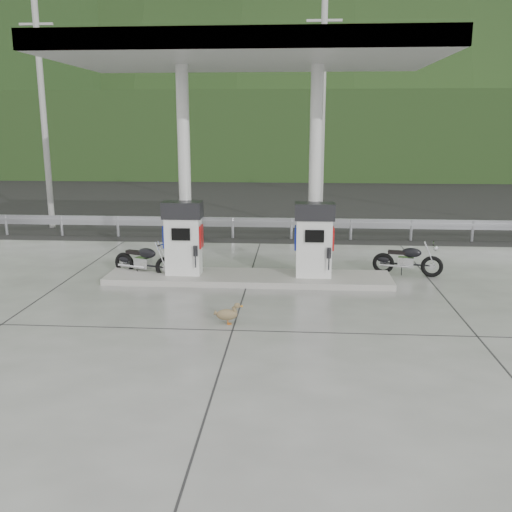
# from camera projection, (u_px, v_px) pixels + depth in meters

# --- Properties ---
(ground) EXTENTS (160.00, 160.00, 0.00)m
(ground) POSITION_uv_depth(u_px,v_px,m) (238.00, 314.00, 11.68)
(ground) COLOR black
(ground) RESTS_ON ground
(forecourt_apron) EXTENTS (18.00, 14.00, 0.02)m
(forecourt_apron) POSITION_uv_depth(u_px,v_px,m) (238.00, 314.00, 11.68)
(forecourt_apron) COLOR slate
(forecourt_apron) RESTS_ON ground
(pump_island) EXTENTS (7.00, 1.40, 0.15)m
(pump_island) POSITION_uv_depth(u_px,v_px,m) (248.00, 278.00, 14.09)
(pump_island) COLOR gray
(pump_island) RESTS_ON forecourt_apron
(gas_pump_left) EXTENTS (0.95, 0.55, 1.80)m
(gas_pump_left) POSITION_uv_depth(u_px,v_px,m) (183.00, 238.00, 13.98)
(gas_pump_left) COLOR silver
(gas_pump_left) RESTS_ON pump_island
(gas_pump_right) EXTENTS (0.95, 0.55, 1.80)m
(gas_pump_right) POSITION_uv_depth(u_px,v_px,m) (314.00, 240.00, 13.75)
(gas_pump_right) COLOR silver
(gas_pump_right) RESTS_ON pump_island
(canopy_column_left) EXTENTS (0.30, 0.30, 5.00)m
(canopy_column_left) POSITION_uv_depth(u_px,v_px,m) (185.00, 171.00, 14.00)
(canopy_column_left) COLOR white
(canopy_column_left) RESTS_ON pump_island
(canopy_column_right) EXTENTS (0.30, 0.30, 5.00)m
(canopy_column_right) POSITION_uv_depth(u_px,v_px,m) (315.00, 172.00, 13.78)
(canopy_column_right) COLOR white
(canopy_column_right) RESTS_ON pump_island
(canopy_roof) EXTENTS (8.50, 5.00, 0.40)m
(canopy_roof) POSITION_uv_depth(u_px,v_px,m) (248.00, 53.00, 12.89)
(canopy_roof) COLOR silver
(canopy_roof) RESTS_ON canopy_column_left
(guardrail) EXTENTS (26.00, 0.16, 1.42)m
(guardrail) POSITION_uv_depth(u_px,v_px,m) (262.00, 218.00, 19.29)
(guardrail) COLOR #9A9BA1
(guardrail) RESTS_ON ground
(road) EXTENTS (60.00, 7.00, 0.01)m
(road) POSITION_uv_depth(u_px,v_px,m) (267.00, 221.00, 22.85)
(road) COLOR black
(road) RESTS_ON ground
(utility_pole_a) EXTENTS (0.22, 0.22, 8.00)m
(utility_pole_a) POSITION_uv_depth(u_px,v_px,m) (44.00, 118.00, 20.56)
(utility_pole_a) COLOR gray
(utility_pole_a) RESTS_ON ground
(utility_pole_b) EXTENTS (0.22, 0.22, 8.00)m
(utility_pole_b) POSITION_uv_depth(u_px,v_px,m) (322.00, 118.00, 19.87)
(utility_pole_b) COLOR gray
(utility_pole_b) RESTS_ON ground
(tree_band) EXTENTS (80.00, 6.00, 6.00)m
(tree_band) POSITION_uv_depth(u_px,v_px,m) (281.00, 136.00, 40.15)
(tree_band) COLOR black
(tree_band) RESTS_ON ground
(forested_hills) EXTENTS (100.00, 40.00, 140.00)m
(forested_hills) POSITION_uv_depth(u_px,v_px,m) (288.00, 156.00, 69.98)
(forested_hills) COLOR black
(forested_hills) RESTS_ON ground
(motorcycle_left) EXTENTS (1.78, 1.11, 0.81)m
(motorcycle_left) POSITION_uv_depth(u_px,v_px,m) (144.00, 261.00, 14.41)
(motorcycle_left) COLOR black
(motorcycle_left) RESTS_ON forecourt_apron
(motorcycle_right) EXTENTS (1.72, 0.88, 0.78)m
(motorcycle_right) POSITION_uv_depth(u_px,v_px,m) (408.00, 260.00, 14.55)
(motorcycle_right) COLOR black
(motorcycle_right) RESTS_ON forecourt_apron
(duck) EXTENTS (0.52, 0.19, 0.37)m
(duck) POSITION_uv_depth(u_px,v_px,m) (227.00, 315.00, 11.02)
(duck) COLOR brown
(duck) RESTS_ON forecourt_apron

